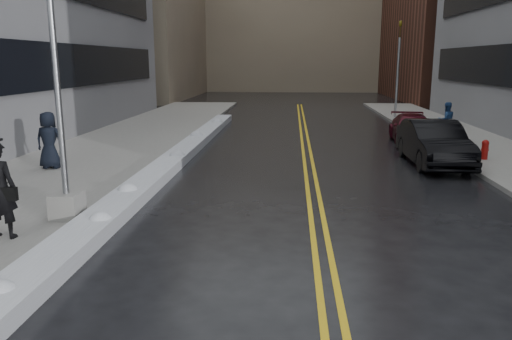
% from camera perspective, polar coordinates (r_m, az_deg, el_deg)
% --- Properties ---
extents(ground, '(160.00, 160.00, 0.00)m').
position_cam_1_polar(ground, '(9.67, -7.36, -10.39)').
color(ground, black).
rests_on(ground, ground).
extents(sidewalk_west, '(5.50, 50.00, 0.15)m').
position_cam_1_polar(sidewalk_west, '(20.54, -17.69, 1.56)').
color(sidewalk_west, gray).
rests_on(sidewalk_west, ground).
extents(sidewalk_east, '(4.00, 50.00, 0.15)m').
position_cam_1_polar(sidewalk_east, '(20.75, 27.17, 0.87)').
color(sidewalk_east, gray).
rests_on(sidewalk_east, ground).
extents(lane_line_left, '(0.12, 50.00, 0.01)m').
position_cam_1_polar(lane_line_left, '(19.10, 5.54, 1.09)').
color(lane_line_left, gold).
rests_on(lane_line_left, ground).
extents(lane_line_right, '(0.12, 50.00, 0.01)m').
position_cam_1_polar(lane_line_right, '(19.11, 6.43, 1.08)').
color(lane_line_right, gold).
rests_on(lane_line_right, ground).
extents(snow_ridge, '(0.90, 30.00, 0.34)m').
position_cam_1_polar(snow_ridge, '(17.63, -10.09, 0.56)').
color(snow_ridge, silver).
rests_on(snow_ridge, ground).
extents(building_west_far, '(14.00, 22.00, 18.00)m').
position_cam_1_polar(building_west_far, '(55.76, -14.73, 17.43)').
color(building_west_far, gray).
rests_on(building_west_far, ground).
extents(building_far, '(36.00, 16.00, 22.00)m').
position_cam_1_polar(building_far, '(69.11, 4.44, 18.40)').
color(building_far, gray).
rests_on(building_far, ground).
extents(lamppost, '(0.65, 0.65, 7.62)m').
position_cam_1_polar(lamppost, '(11.96, -21.53, 5.80)').
color(lamppost, gray).
rests_on(lamppost, sidewalk_west).
extents(fire_hydrant, '(0.26, 0.26, 0.73)m').
position_cam_1_polar(fire_hydrant, '(20.30, 24.70, 2.24)').
color(fire_hydrant, maroon).
rests_on(fire_hydrant, sidewalk_east).
extents(traffic_signal, '(0.16, 0.20, 6.00)m').
position_cam_1_polar(traffic_signal, '(33.40, 15.92, 11.37)').
color(traffic_signal, gray).
rests_on(traffic_signal, sidewalk_east).
extents(pedestrian_c, '(0.96, 0.65, 1.92)m').
position_cam_1_polar(pedestrian_c, '(18.19, -22.57, 3.16)').
color(pedestrian_c, black).
rests_on(pedestrian_c, sidewalk_west).
extents(pedestrian_east, '(0.93, 0.79, 1.70)m').
position_cam_1_polar(pedestrian_east, '(24.98, 20.90, 5.31)').
color(pedestrian_east, navy).
rests_on(pedestrian_east, sidewalk_east).
extents(car_black, '(1.75, 4.92, 1.62)m').
position_cam_1_polar(car_black, '(19.21, 19.65, 2.93)').
color(car_black, black).
rests_on(car_black, ground).
extents(car_maroon, '(2.19, 4.60, 1.30)m').
position_cam_1_polar(car_maroon, '(24.11, 17.45, 4.48)').
color(car_maroon, '#420A16').
rests_on(car_maroon, ground).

